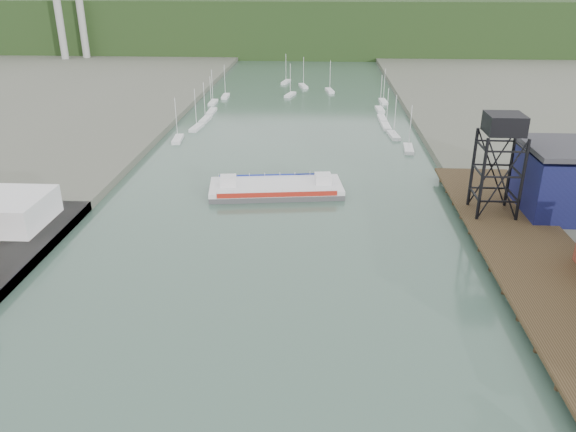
# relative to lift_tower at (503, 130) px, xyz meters

# --- Properties ---
(east_pier) EXTENTS (14.00, 70.00, 2.45)m
(east_pier) POSITION_rel_lift_tower_xyz_m (2.00, -13.00, -13.75)
(east_pier) COLOR black
(east_pier) RESTS_ON ground
(lift_tower) EXTENTS (6.50, 6.50, 16.00)m
(lift_tower) POSITION_rel_lift_tower_xyz_m (0.00, 0.00, 0.00)
(lift_tower) COLOR black
(lift_tower) RESTS_ON east_pier
(marina_sailboats) EXTENTS (57.71, 92.65, 0.90)m
(marina_sailboats) POSITION_rel_lift_tower_xyz_m (-34.92, 80.46, -15.30)
(marina_sailboats) COLOR silver
(marina_sailboats) RESTS_ON ground
(distant_hills) EXTENTS (500.00, 120.00, 80.00)m
(distant_hills) POSITION_rel_lift_tower_xyz_m (-38.98, 243.35, -5.27)
(distant_hills) COLOR black
(distant_hills) RESTS_ON ground
(chain_ferry) EXTENTS (25.37, 12.75, 3.50)m
(chain_ferry) POSITION_rel_lift_tower_xyz_m (-35.81, 11.96, -14.64)
(chain_ferry) COLOR #444446
(chain_ferry) RESTS_ON ground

